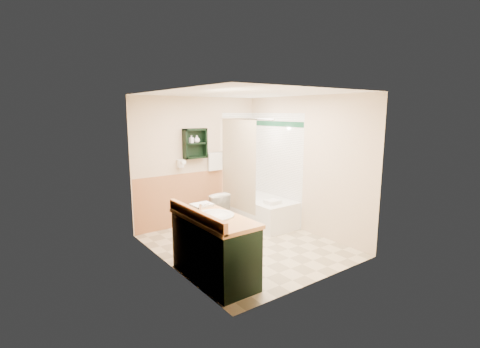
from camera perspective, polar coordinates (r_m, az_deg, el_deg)
name	(u,v)px	position (r m, az deg, el deg)	size (l,w,h in m)	color
floor	(245,245)	(5.72, 0.88, -11.63)	(3.00, 3.00, 0.00)	beige
back_wall	(197,161)	(6.65, -7.03, 2.11)	(2.60, 0.04, 2.40)	beige
left_wall	(167,182)	(4.72, -11.95, -1.34)	(0.04, 3.00, 2.40)	beige
right_wall	(305,165)	(6.27, 10.58, 1.52)	(0.04, 3.00, 2.40)	beige
ceiling	(246,92)	(5.32, 0.95, 13.36)	(2.60, 3.00, 0.04)	white
wainscot_left	(171,232)	(4.92, -11.28, -9.30)	(2.98, 2.98, 1.00)	tan
wainscot_back	(199,197)	(6.75, -6.75, -3.81)	(2.58, 2.58, 1.00)	tan
mirror_frame	(189,165)	(4.21, -8.38, 1.52)	(1.30, 1.30, 1.00)	brown
mirror_glass	(189,165)	(4.21, -8.32, 1.52)	(1.20, 1.20, 0.90)	white
tile_right	(275,168)	(6.79, 5.70, 1.02)	(1.50, 1.50, 2.10)	white
tile_back	(242,164)	(7.19, 0.32, 1.58)	(0.95, 0.95, 2.10)	white
tile_accent	(275,124)	(6.70, 5.76, 8.21)	(1.50, 1.50, 0.10)	#13442A
wall_shelf	(195,143)	(6.46, -7.37, 4.99)	(0.45, 0.15, 0.55)	black
hair_dryer	(180,164)	(6.39, -9.76, 1.70)	(0.10, 0.24, 0.18)	white
towel_bar	(215,152)	(6.75, -4.17, 3.56)	(0.40, 0.06, 0.40)	white
curtain_rod	(244,119)	(6.23, 0.65, 9.03)	(0.03, 0.03, 1.60)	silver
shower_curtain	(238,165)	(6.44, -0.30, 1.48)	(1.05, 1.05, 1.70)	#BDAC8E
vanity	(214,247)	(4.54, -4.28, -11.92)	(0.59, 1.32, 0.84)	black
bathtub	(259,210)	(6.76, 3.19, -5.95)	(0.75, 1.50, 0.50)	white
toilet	(212,210)	(6.47, -4.64, -5.87)	(0.39, 0.69, 0.68)	white
counter_towel	(202,205)	(4.83, -6.29, -5.09)	(0.27, 0.22, 0.04)	white
vanity_book	(184,201)	(4.69, -9.15, -4.46)	(0.17, 0.02, 0.22)	black
tub_towel	(272,202)	(6.26, 5.34, -4.60)	(0.25, 0.21, 0.07)	white
soap_bottle_a	(191,141)	(6.41, -7.99, 5.37)	(0.06, 0.14, 0.07)	white
soap_bottle_b	(197,140)	(6.47, -7.11, 5.61)	(0.11, 0.14, 0.11)	white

